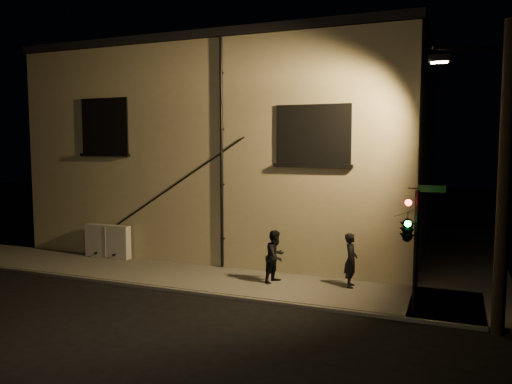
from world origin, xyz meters
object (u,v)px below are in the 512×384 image
at_px(pedestrian_a, 351,260).
at_px(streetlamp_pole, 501,172).
at_px(utility_cabinet, 108,241).
at_px(pedestrian_b, 276,256).
at_px(traffic_signal, 408,228).

height_order(pedestrian_a, streetlamp_pole, streetlamp_pole).
distance_m(utility_cabinet, streetlamp_pole, 14.55).
relative_size(utility_cabinet, pedestrian_b, 1.16).
height_order(pedestrian_b, traffic_signal, traffic_signal).
relative_size(utility_cabinet, traffic_signal, 0.58).
bearing_deg(streetlamp_pole, traffic_signal, 172.80).
bearing_deg(streetlamp_pole, pedestrian_b, 163.72).
height_order(pedestrian_b, streetlamp_pole, streetlamp_pole).
xyz_separation_m(pedestrian_b, traffic_signal, (4.30, -1.61, 1.47)).
bearing_deg(traffic_signal, pedestrian_a, 133.68).
bearing_deg(traffic_signal, utility_cabinet, 167.96).
xyz_separation_m(utility_cabinet, traffic_signal, (11.79, -2.51, 1.67)).
bearing_deg(utility_cabinet, traffic_signal, -12.04).
xyz_separation_m(pedestrian_b, streetlamp_pole, (6.42, -1.88, 3.00)).
relative_size(utility_cabinet, streetlamp_pole, 0.27).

